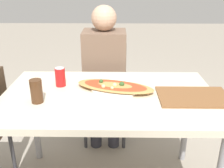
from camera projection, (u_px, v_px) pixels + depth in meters
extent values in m
cube|color=beige|center=(109.00, 97.00, 1.62)|extent=(1.32, 0.81, 0.04)
cylinder|color=#99999E|center=(35.00, 120.00, 2.10)|extent=(0.05, 0.05, 0.72)
cylinder|color=#99999E|center=(186.00, 122.00, 2.08)|extent=(0.05, 0.05, 0.72)
cube|color=#3F2D1E|center=(105.00, 94.00, 2.34)|extent=(0.40, 0.40, 0.04)
cube|color=#3F2D1E|center=(106.00, 64.00, 2.43)|extent=(0.38, 0.03, 0.40)
cylinder|color=#38383D|center=(124.00, 127.00, 2.27)|extent=(0.03, 0.03, 0.43)
cylinder|color=#38383D|center=(85.00, 127.00, 2.28)|extent=(0.03, 0.03, 0.43)
cylinder|color=#38383D|center=(123.00, 109.00, 2.59)|extent=(0.03, 0.03, 0.43)
cylinder|color=#38383D|center=(89.00, 108.00, 2.59)|extent=(0.03, 0.03, 0.43)
cylinder|color=#38383D|center=(12.00, 148.00, 2.00)|extent=(0.03, 0.03, 0.43)
cylinder|color=#2D2D38|center=(114.00, 123.00, 2.30)|extent=(0.10, 0.10, 0.47)
cylinder|color=#2D2D38|center=(96.00, 123.00, 2.30)|extent=(0.10, 0.10, 0.47)
cube|color=brown|center=(104.00, 64.00, 2.20)|extent=(0.35, 0.27, 0.55)
sphere|color=tan|center=(104.00, 18.00, 2.06)|extent=(0.20, 0.20, 0.20)
cylinder|color=white|center=(115.00, 89.00, 1.67)|extent=(0.30, 0.30, 0.01)
ellipsoid|color=tan|center=(115.00, 86.00, 1.67)|extent=(0.54, 0.34, 0.02)
ellipsoid|color=#B24223|center=(115.00, 85.00, 1.67)|extent=(0.44, 0.28, 0.01)
sphere|color=#335928|center=(122.00, 84.00, 1.66)|extent=(0.03, 0.03, 0.03)
sphere|color=beige|center=(112.00, 88.00, 1.61)|extent=(0.02, 0.02, 0.02)
sphere|color=beige|center=(115.00, 85.00, 1.65)|extent=(0.03, 0.03, 0.03)
sphere|color=#335928|center=(101.00, 81.00, 1.70)|extent=(0.03, 0.03, 0.03)
sphere|color=beige|center=(103.00, 86.00, 1.63)|extent=(0.03, 0.03, 0.03)
cylinder|color=red|center=(60.00, 77.00, 1.71)|extent=(0.07, 0.07, 0.12)
cylinder|color=silver|center=(59.00, 68.00, 1.69)|extent=(0.06, 0.06, 0.00)
cylinder|color=#4C2D19|center=(36.00, 91.00, 1.49)|extent=(0.07, 0.07, 0.14)
cube|color=brown|center=(194.00, 97.00, 1.57)|extent=(0.43, 0.28, 0.01)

